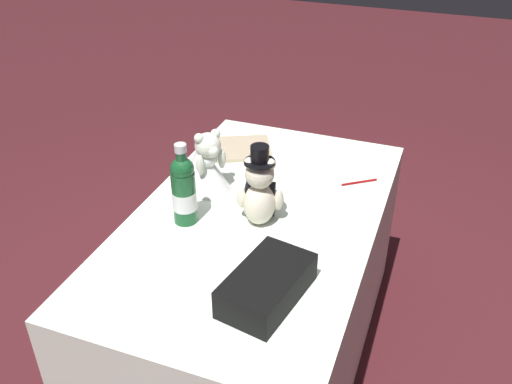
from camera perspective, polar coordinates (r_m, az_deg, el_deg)
ground_plane at (r=2.47m, az=0.00°, el=-15.99°), size 12.00×12.00×0.00m
reception_table at (r=2.22m, az=0.00°, el=-9.92°), size 1.43×0.85×0.70m
teddy_bear_groom at (r=1.92m, az=0.39°, el=-0.02°), size 0.16×0.16×0.30m
teddy_bear_bride at (r=2.12m, az=-5.03°, el=2.95°), size 0.20×0.21×0.25m
champagne_bottle at (r=1.92m, az=-7.38°, el=0.25°), size 0.09×0.09×0.30m
signing_pen at (r=2.23m, az=10.36°, el=0.97°), size 0.10×0.13×0.01m
gift_case_black at (r=1.64m, az=1.13°, el=-9.46°), size 0.33×0.23×0.10m
guestbook at (r=2.43m, az=-1.60°, el=4.44°), size 0.31×0.33×0.02m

